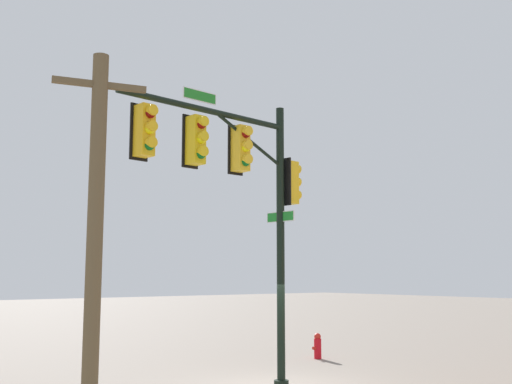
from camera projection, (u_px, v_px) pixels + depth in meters
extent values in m
cylinder|color=black|center=(281.00, 244.00, 15.37)|extent=(0.20, 0.20, 6.99)
cylinder|color=black|center=(281.00, 384.00, 14.92)|extent=(0.36, 0.36, 0.20)
cylinder|color=black|center=(208.00, 111.00, 14.16)|extent=(4.74, 0.58, 0.14)
cylinder|color=black|center=(249.00, 140.00, 14.98)|extent=(2.17, 0.28, 1.07)
cube|color=yellow|center=(241.00, 149.00, 14.75)|extent=(0.34, 0.37, 1.10)
cube|color=black|center=(235.00, 150.00, 14.90)|extent=(0.44, 0.06, 1.22)
sphere|color=maroon|center=(246.00, 133.00, 14.65)|extent=(0.22, 0.22, 0.22)
cylinder|color=yellow|center=(247.00, 131.00, 14.61)|extent=(0.24, 0.15, 0.23)
sphere|color=#FFFC14|center=(246.00, 147.00, 14.60)|extent=(0.22, 0.22, 0.22)
cylinder|color=yellow|center=(247.00, 145.00, 14.56)|extent=(0.24, 0.15, 0.23)
sphere|color=#0B621E|center=(246.00, 162.00, 14.56)|extent=(0.22, 0.22, 0.22)
cylinder|color=yellow|center=(247.00, 159.00, 14.52)|extent=(0.24, 0.15, 0.23)
cube|color=yellow|center=(196.00, 140.00, 13.83)|extent=(0.36, 0.39, 1.10)
cube|color=black|center=(190.00, 142.00, 13.97)|extent=(0.44, 0.09, 1.22)
sphere|color=maroon|center=(201.00, 124.00, 13.73)|extent=(0.22, 0.22, 0.22)
cylinder|color=yellow|center=(203.00, 121.00, 13.70)|extent=(0.24, 0.16, 0.23)
sphere|color=#FFFC14|center=(201.00, 139.00, 13.69)|extent=(0.22, 0.22, 0.22)
cylinder|color=yellow|center=(203.00, 136.00, 13.65)|extent=(0.24, 0.16, 0.23)
sphere|color=#0B621E|center=(201.00, 154.00, 13.64)|extent=(0.22, 0.22, 0.22)
cylinder|color=yellow|center=(203.00, 151.00, 13.60)|extent=(0.24, 0.16, 0.23)
cube|color=yellow|center=(144.00, 131.00, 12.91)|extent=(0.36, 0.39, 1.10)
cube|color=black|center=(139.00, 132.00, 13.05)|extent=(0.44, 0.09, 1.22)
sphere|color=maroon|center=(150.00, 113.00, 12.81)|extent=(0.22, 0.22, 0.22)
cylinder|color=yellow|center=(152.00, 110.00, 12.77)|extent=(0.24, 0.16, 0.23)
sphere|color=#FFFC14|center=(150.00, 129.00, 12.76)|extent=(0.22, 0.22, 0.22)
cylinder|color=yellow|center=(152.00, 126.00, 12.73)|extent=(0.24, 0.16, 0.23)
sphere|color=#0B621E|center=(149.00, 145.00, 12.72)|extent=(0.22, 0.22, 0.22)
cylinder|color=yellow|center=(151.00, 142.00, 12.68)|extent=(0.24, 0.16, 0.23)
cube|color=yellow|center=(290.00, 183.00, 15.82)|extent=(0.39, 0.35, 1.10)
cube|color=black|center=(284.00, 182.00, 15.69)|extent=(0.08, 0.44, 1.22)
sphere|color=maroon|center=(295.00, 171.00, 16.01)|extent=(0.22, 0.22, 0.22)
cylinder|color=yellow|center=(297.00, 169.00, 16.05)|extent=(0.16, 0.24, 0.23)
sphere|color=#FFFC14|center=(295.00, 184.00, 15.96)|extent=(0.22, 0.22, 0.22)
cylinder|color=yellow|center=(297.00, 182.00, 16.01)|extent=(0.16, 0.24, 0.23)
sphere|color=#0B621E|center=(295.00, 197.00, 15.92)|extent=(0.22, 0.22, 0.22)
cylinder|color=yellow|center=(297.00, 195.00, 15.96)|extent=(0.16, 0.24, 0.23)
cube|color=white|center=(200.00, 96.00, 14.04)|extent=(0.94, 0.11, 0.26)
cube|color=#1F7C24|center=(200.00, 96.00, 14.04)|extent=(0.90, 0.11, 0.22)
cube|color=white|center=(280.00, 217.00, 15.47)|extent=(0.11, 0.94, 0.26)
cube|color=#1B7F27|center=(280.00, 217.00, 15.47)|extent=(0.11, 0.90, 0.22)
cylinder|color=brown|center=(95.00, 234.00, 11.61)|extent=(0.31, 0.31, 7.01)
cube|color=brown|center=(100.00, 85.00, 12.00)|extent=(1.77, 0.60, 0.12)
cylinder|color=red|center=(318.00, 349.00, 20.24)|extent=(0.24, 0.24, 0.65)
sphere|color=red|center=(318.00, 337.00, 20.29)|extent=(0.22, 0.22, 0.22)
cylinder|color=red|center=(314.00, 348.00, 20.15)|extent=(0.12, 0.10, 0.10)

